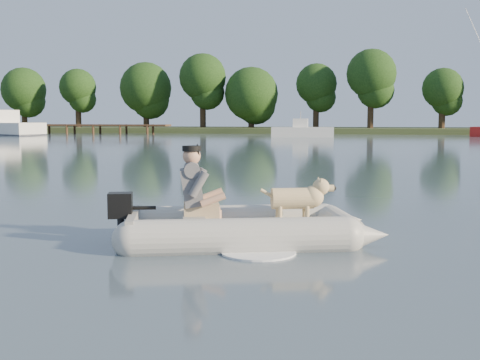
% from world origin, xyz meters
% --- Properties ---
extents(water, '(160.00, 160.00, 0.00)m').
position_xyz_m(water, '(0.00, 0.00, 0.00)').
color(water, slate).
rests_on(water, ground).
extents(shore_bank, '(160.00, 12.00, 0.70)m').
position_xyz_m(shore_bank, '(0.00, 62.00, 0.25)').
color(shore_bank, '#47512D').
rests_on(shore_bank, water).
extents(dock, '(18.00, 2.00, 1.04)m').
position_xyz_m(dock, '(-26.00, 52.00, 0.52)').
color(dock, '#4C331E').
rests_on(dock, water).
extents(treeline, '(91.37, 7.35, 9.27)m').
position_xyz_m(treeline, '(7.63, 61.06, 5.27)').
color(treeline, '#332316').
rests_on(treeline, shore_bank).
extents(dinghy, '(6.00, 5.18, 1.47)m').
position_xyz_m(dinghy, '(0.94, 0.25, 0.63)').
color(dinghy, '#A9AAA4').
rests_on(dinghy, water).
extents(man, '(0.93, 0.86, 1.15)m').
position_xyz_m(man, '(0.21, 0.08, 0.83)').
color(man, '#5C5C60').
rests_on(man, dinghy).
extents(dog, '(1.05, 0.63, 0.66)m').
position_xyz_m(dog, '(1.58, 0.50, 0.55)').
color(dog, tan).
rests_on(dog, dinghy).
extents(outboard_motor, '(0.51, 0.42, 0.84)m').
position_xyz_m(outboard_motor, '(-0.76, -0.27, 0.33)').
color(outboard_motor, black).
rests_on(outboard_motor, dinghy).
extents(cabin_cruiser, '(10.19, 6.86, 2.98)m').
position_xyz_m(cabin_cruiser, '(-32.64, 46.87, 1.26)').
color(cabin_cruiser, white).
rests_on(cabin_cruiser, water).
extents(motorboat, '(5.88, 2.46, 2.45)m').
position_xyz_m(motorboat, '(-2.52, 46.76, 1.12)').
color(motorboat, white).
rests_on(motorboat, water).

